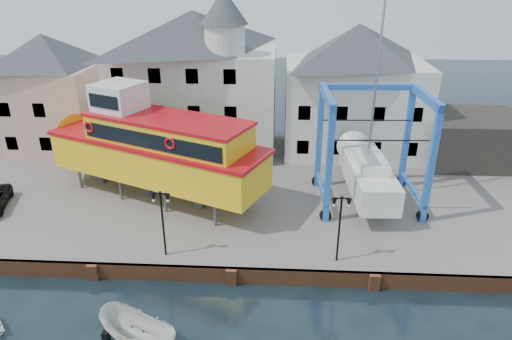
{
  "coord_description": "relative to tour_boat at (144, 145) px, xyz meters",
  "views": [
    {
      "loc": [
        2.58,
        -20.95,
        16.59
      ],
      "look_at": [
        1.0,
        7.0,
        4.0
      ],
      "focal_mm": 32.0,
      "sensor_mm": 36.0,
      "label": 1
    }
  ],
  "objects": [
    {
      "name": "ground",
      "position": [
        7.13,
        -8.91,
        -4.86
      ],
      "size": [
        140.0,
        140.0,
        0.0
      ],
      "primitive_type": "plane",
      "color": "black",
      "rests_on": "ground"
    },
    {
      "name": "hardstanding",
      "position": [
        7.13,
        2.09,
        -4.36
      ],
      "size": [
        44.0,
        22.0,
        1.0
      ],
      "primitive_type": "cube",
      "color": "slate",
      "rests_on": "ground"
    },
    {
      "name": "quay_wall",
      "position": [
        7.13,
        -8.81,
        -4.36
      ],
      "size": [
        44.0,
        0.47,
        1.0
      ],
      "color": "brown",
      "rests_on": "ground"
    },
    {
      "name": "building_pink",
      "position": [
        -10.87,
        9.08,
        1.29
      ],
      "size": [
        8.0,
        7.0,
        10.3
      ],
      "color": "#D6A99D",
      "rests_on": "hardstanding"
    },
    {
      "name": "building_white_main",
      "position": [
        2.26,
        9.48,
        2.49
      ],
      "size": [
        14.0,
        8.3,
        14.0
      ],
      "color": "beige",
      "rests_on": "hardstanding"
    },
    {
      "name": "building_white_right",
      "position": [
        16.13,
        10.08,
        1.74
      ],
      "size": [
        12.0,
        8.0,
        11.2
      ],
      "color": "beige",
      "rests_on": "hardstanding"
    },
    {
      "name": "shed_dark",
      "position": [
        26.13,
        8.09,
        -1.86
      ],
      "size": [
        8.0,
        7.0,
        4.0
      ],
      "primitive_type": "cube",
      "color": "black",
      "rests_on": "hardstanding"
    },
    {
      "name": "lamp_post_left",
      "position": [
        3.13,
        -7.71,
        -0.68
      ],
      "size": [
        1.12,
        0.32,
        4.2
      ],
      "color": "black",
      "rests_on": "hardstanding"
    },
    {
      "name": "lamp_post_right",
      "position": [
        13.13,
        -7.71,
        -0.68
      ],
      "size": [
        1.12,
        0.32,
        4.2
      ],
      "color": "black",
      "rests_on": "hardstanding"
    },
    {
      "name": "tour_boat",
      "position": [
        0.0,
        0.0,
        0.0
      ],
      "size": [
        18.96,
        11.7,
        8.17
      ],
      "rotation": [
        0.0,
        0.0,
        -0.42
      ],
      "color": "#59595E",
      "rests_on": "hardstanding"
    },
    {
      "name": "travel_lift",
      "position": [
        15.9,
        0.49,
        -1.28
      ],
      "size": [
        7.46,
        10.35,
        15.48
      ],
      "rotation": [
        0.0,
        0.0,
        0.04
      ],
      "color": "blue",
      "rests_on": "hardstanding"
    }
  ]
}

